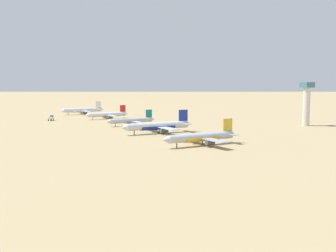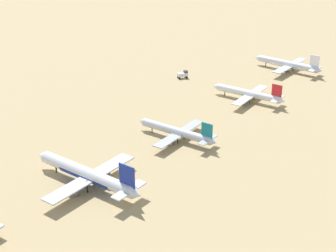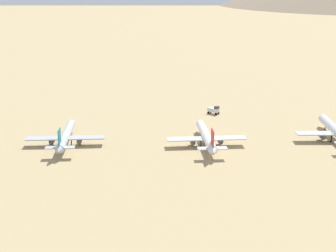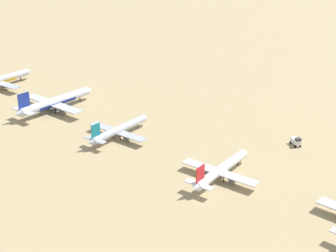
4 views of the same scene
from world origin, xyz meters
The scene contains 4 objects.
ground_plane centered at (0.00, 0.00, 0.00)m, with size 1800.00×1800.00×0.00m, color tan.
parked_jet_1 centered at (-0.68, -51.22, 3.55)m, with size 36.59×29.83×10.55m.
parked_jet_2 centered at (-1.73, 1.68, 3.51)m, with size 36.15×29.44×10.42m.
service_truck centered at (42.08, -56.56, 2.08)m, with size 4.93×5.69×3.90m.
Camera 3 is at (-170.17, -42.65, 61.36)m, focal length 51.02 mm.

